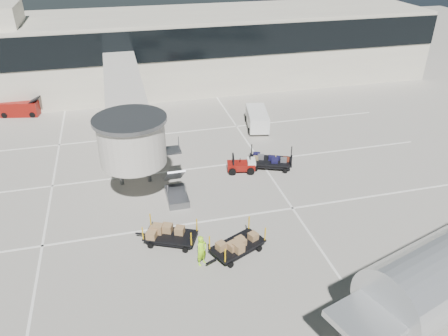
{
  "coord_description": "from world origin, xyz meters",
  "views": [
    {
      "loc": [
        -4.48,
        -20.45,
        16.9
      ],
      "look_at": [
        2.0,
        5.08,
        2.0
      ],
      "focal_mm": 35.0,
      "sensor_mm": 36.0,
      "label": 1
    }
  ],
  "objects_px": {
    "belt_loader": "(20,108)",
    "suitcase_cart": "(271,161)",
    "ground_worker": "(202,250)",
    "minivan": "(257,117)",
    "baggage_tug": "(242,165)",
    "box_cart_near": "(238,244)",
    "box_cart_far": "(172,235)"
  },
  "relations": [
    {
      "from": "baggage_tug",
      "to": "belt_loader",
      "type": "height_order",
      "value": "belt_loader"
    },
    {
      "from": "ground_worker",
      "to": "belt_loader",
      "type": "bearing_deg",
      "value": 83.34
    },
    {
      "from": "box_cart_far",
      "to": "ground_worker",
      "type": "xyz_separation_m",
      "value": [
        1.37,
        -2.24,
        0.39
      ]
    },
    {
      "from": "box_cart_near",
      "to": "belt_loader",
      "type": "xyz_separation_m",
      "value": [
        -15.33,
        25.42,
        0.13
      ]
    },
    {
      "from": "ground_worker",
      "to": "belt_loader",
      "type": "distance_m",
      "value": 28.98
    },
    {
      "from": "box_cart_far",
      "to": "belt_loader",
      "type": "bearing_deg",
      "value": 141.3
    },
    {
      "from": "ground_worker",
      "to": "box_cart_far",
      "type": "bearing_deg",
      "value": 88.0
    },
    {
      "from": "ground_worker",
      "to": "minivan",
      "type": "height_order",
      "value": "ground_worker"
    },
    {
      "from": "minivan",
      "to": "baggage_tug",
      "type": "bearing_deg",
      "value": -104.69
    },
    {
      "from": "minivan",
      "to": "belt_loader",
      "type": "height_order",
      "value": "belt_loader"
    },
    {
      "from": "suitcase_cart",
      "to": "box_cart_near",
      "type": "bearing_deg",
      "value": -98.33
    },
    {
      "from": "ground_worker",
      "to": "suitcase_cart",
      "type": "bearing_deg",
      "value": 18.39
    },
    {
      "from": "box_cart_far",
      "to": "minivan",
      "type": "relative_size",
      "value": 0.82
    },
    {
      "from": "suitcase_cart",
      "to": "minivan",
      "type": "relative_size",
      "value": 0.89
    },
    {
      "from": "suitcase_cart",
      "to": "belt_loader",
      "type": "relative_size",
      "value": 0.98
    },
    {
      "from": "box_cart_far",
      "to": "ground_worker",
      "type": "relative_size",
      "value": 1.96
    },
    {
      "from": "baggage_tug",
      "to": "box_cart_near",
      "type": "distance_m",
      "value": 9.57
    },
    {
      "from": "suitcase_cart",
      "to": "box_cart_far",
      "type": "distance_m",
      "value": 11.49
    },
    {
      "from": "box_cart_far",
      "to": "belt_loader",
      "type": "relative_size",
      "value": 0.9
    },
    {
      "from": "suitcase_cart",
      "to": "ground_worker",
      "type": "height_order",
      "value": "ground_worker"
    },
    {
      "from": "belt_loader",
      "to": "box_cart_near",
      "type": "bearing_deg",
      "value": -47.26
    },
    {
      "from": "baggage_tug",
      "to": "ground_worker",
      "type": "relative_size",
      "value": 1.21
    },
    {
      "from": "box_cart_near",
      "to": "suitcase_cart",
      "type": "bearing_deg",
      "value": 35.26
    },
    {
      "from": "box_cart_far",
      "to": "ground_worker",
      "type": "distance_m",
      "value": 2.66
    },
    {
      "from": "suitcase_cart",
      "to": "belt_loader",
      "type": "xyz_separation_m",
      "value": [
        -20.58,
        16.3,
        0.14
      ]
    },
    {
      "from": "suitcase_cart",
      "to": "ground_worker",
      "type": "relative_size",
      "value": 2.14
    },
    {
      "from": "box_cart_near",
      "to": "box_cart_far",
      "type": "relative_size",
      "value": 1.03
    },
    {
      "from": "belt_loader",
      "to": "suitcase_cart",
      "type": "bearing_deg",
      "value": -26.76
    },
    {
      "from": "baggage_tug",
      "to": "suitcase_cart",
      "type": "xyz_separation_m",
      "value": [
        2.37,
        -0.02,
        0.07
      ]
    },
    {
      "from": "suitcase_cart",
      "to": "minivan",
      "type": "height_order",
      "value": "minivan"
    },
    {
      "from": "box_cart_far",
      "to": "belt_loader",
      "type": "height_order",
      "value": "belt_loader"
    },
    {
      "from": "minivan",
      "to": "box_cart_far",
      "type": "bearing_deg",
      "value": -113.14
    }
  ]
}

